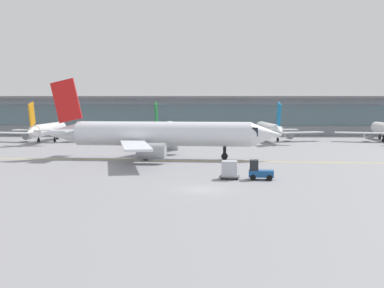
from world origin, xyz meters
name	(u,v)px	position (x,y,z in m)	size (l,w,h in m)	color
ground_plane	(202,189)	(0.00, 0.00, 0.00)	(400.00, 400.00, 0.00)	gray
taxiway_centreline_stripe	(162,160)	(-5.60, 24.31, 0.00)	(110.00, 0.36, 0.01)	yellow
terminal_concourse	(202,115)	(0.00, 84.62, 4.92)	(176.67, 11.00, 9.60)	#8C939E
gate_airplane_1	(48,130)	(-31.81, 58.52, 2.47)	(23.11, 24.78, 8.23)	white
gate_airplane_2	(164,129)	(-8.19, 63.22, 2.47)	(23.04, 24.85, 8.23)	white
gate_airplane_3	(269,129)	(13.96, 60.99, 2.47)	(23.06, 24.85, 8.23)	white
taxiing_regional_jet	(160,135)	(-6.05, 26.35, 3.50)	(35.22, 32.60, 11.66)	silver
baggage_tug	(259,171)	(6.02, 6.32, 0.89)	(2.74, 1.86, 2.10)	#194C8C
cargo_dolly_lead	(230,169)	(2.93, 6.66, 1.05)	(2.26, 1.82, 1.94)	#595B60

